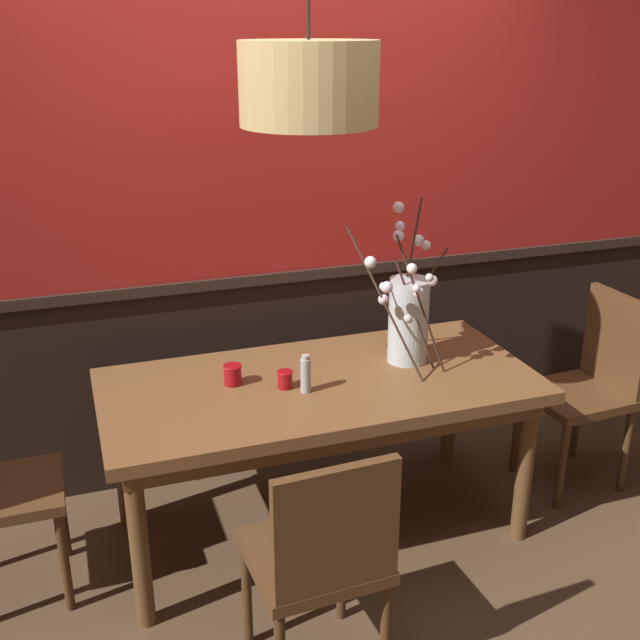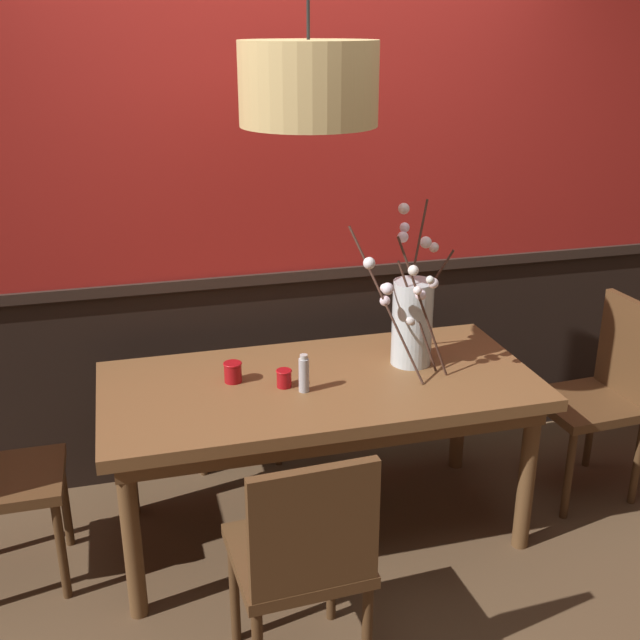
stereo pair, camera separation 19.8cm
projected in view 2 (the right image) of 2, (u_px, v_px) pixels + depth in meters
name	position (u px, v px, depth m)	size (l,w,h in m)	color
ground_plane	(320.00, 528.00, 3.46)	(24.00, 24.00, 0.00)	brown
back_wall	(282.00, 206.00, 3.60)	(4.87, 0.14, 2.65)	black
dining_table	(320.00, 399.00, 3.23)	(1.79, 0.85, 0.73)	brown
chair_head_east_end	(602.00, 389.00, 3.58)	(0.46, 0.43, 0.95)	brown
chair_near_side_left	(303.00, 555.00, 2.48)	(0.45, 0.45, 0.91)	brown
chair_far_side_left	(230.00, 354.00, 3.97)	(0.45, 0.43, 0.93)	brown
vase_with_blossoms	(412.00, 321.00, 3.29)	(0.49, 0.47, 0.70)	silver
candle_holder_nearer_center	(284.00, 378.00, 3.13)	(0.07, 0.07, 0.07)	#9E0F14
candle_holder_nearer_edge	(233.00, 372.00, 3.17)	(0.08, 0.08, 0.09)	#9E0F14
condiment_bottle	(304.00, 374.00, 3.08)	(0.04, 0.04, 0.16)	#ADADB2
pendant_lamp	(309.00, 84.00, 2.76)	(0.50, 0.50, 0.88)	tan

